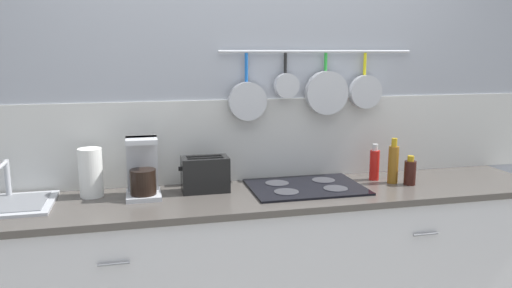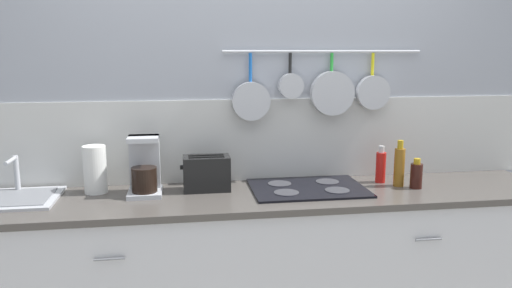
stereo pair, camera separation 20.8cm
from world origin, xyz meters
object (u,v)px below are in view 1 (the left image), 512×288
object	(u,v)px
coffee_maker	(143,172)
bottle_dish_soap	(410,172)
paper_towel_roll	(91,173)
bottle_cooking_wine	(393,163)
bottle_vinegar	(374,164)
toaster	(205,174)

from	to	relation	value
coffee_maker	bottle_dish_soap	size ratio (longest dim) A/B	1.85
coffee_maker	paper_towel_roll	bearing A→B (deg)	168.14
bottle_dish_soap	bottle_cooking_wine	bearing A→B (deg)	142.19
paper_towel_roll	bottle_cooking_wine	world-z (taller)	bottle_cooking_wine
paper_towel_roll	bottle_vinegar	size ratio (longest dim) A/B	1.19
coffee_maker	bottle_vinegar	distance (m)	1.32
coffee_maker	bottle_vinegar	xyz separation A→B (m)	(1.32, 0.02, -0.03)
toaster	bottle_dish_soap	xyz separation A→B (m)	(1.14, -0.14, -0.02)
coffee_maker	bottle_vinegar	bearing A→B (deg)	0.95
paper_towel_roll	coffee_maker	bearing A→B (deg)	-11.86
paper_towel_roll	toaster	distance (m)	0.59
bottle_vinegar	bottle_dish_soap	size ratio (longest dim) A/B	1.28
bottle_cooking_wine	coffee_maker	bearing A→B (deg)	177.15
coffee_maker	toaster	world-z (taller)	coffee_maker
paper_towel_roll	toaster	bearing A→B (deg)	-4.27
bottle_dish_soap	toaster	bearing A→B (deg)	173.10
paper_towel_roll	bottle_vinegar	bearing A→B (deg)	-1.19
coffee_maker	bottle_cooking_wine	world-z (taller)	coffee_maker
paper_towel_roll	bottle_vinegar	distance (m)	1.58
bottle_dish_soap	paper_towel_roll	bearing A→B (deg)	173.99
bottle_cooking_wine	bottle_dish_soap	size ratio (longest dim) A/B	1.56
bottle_vinegar	bottle_dish_soap	xyz separation A→B (m)	(0.14, -0.15, -0.02)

